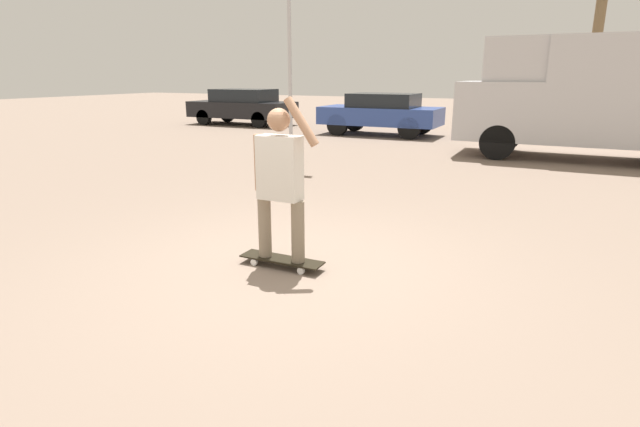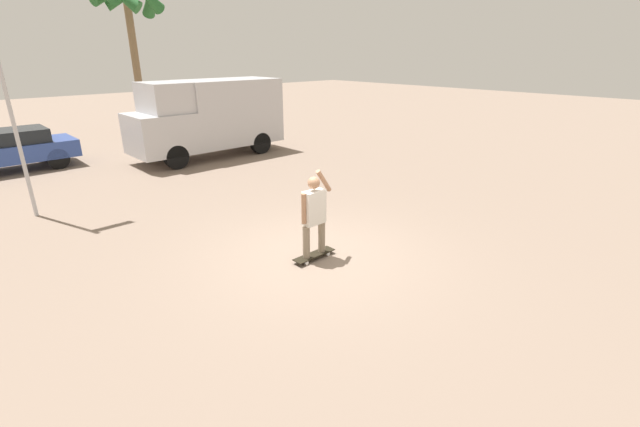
{
  "view_description": "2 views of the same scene",
  "coord_description": "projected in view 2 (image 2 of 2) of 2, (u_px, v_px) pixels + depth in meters",
  "views": [
    {
      "loc": [
        2.46,
        -4.39,
        2.01
      ],
      "look_at": [
        0.25,
        0.18,
        0.59
      ],
      "focal_mm": 28.0,
      "sensor_mm": 36.0,
      "label": 1
    },
    {
      "loc": [
        -5.24,
        -5.68,
        3.86
      ],
      "look_at": [
        0.21,
        0.15,
        0.83
      ],
      "focal_mm": 24.0,
      "sensor_mm": 36.0,
      "label": 2
    }
  ],
  "objects": [
    {
      "name": "ground_plane",
      "position": [
        317.0,
        256.0,
        8.59
      ],
      "size": [
        80.0,
        80.0,
        0.0
      ],
      "primitive_type": "plane",
      "color": "gray"
    },
    {
      "name": "camper_van",
      "position": [
        210.0,
        116.0,
        16.26
      ],
      "size": [
        5.76,
        2.02,
        2.86
      ],
      "color": "black",
      "rests_on": "ground_plane"
    },
    {
      "name": "parked_car_blue",
      "position": [
        9.0,
        149.0,
        14.5
      ],
      "size": [
        4.02,
        1.77,
        1.39
      ],
      "color": "black",
      "rests_on": "ground_plane"
    },
    {
      "name": "skateboard",
      "position": [
        314.0,
        255.0,
        8.48
      ],
      "size": [
        0.94,
        0.24,
        0.09
      ],
      "color": "black",
      "rests_on": "ground_plane"
    },
    {
      "name": "person_skateboarder",
      "position": [
        314.0,
        211.0,
        8.15
      ],
      "size": [
        0.74,
        0.23,
        1.71
      ],
      "color": "gray",
      "rests_on": "skateboard"
    },
    {
      "name": "palm_tree_near_van",
      "position": [
        127.0,
        5.0,
        19.61
      ],
      "size": [
        3.19,
        3.33,
        7.1
      ],
      "color": "brown",
      "rests_on": "ground_plane"
    }
  ]
}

